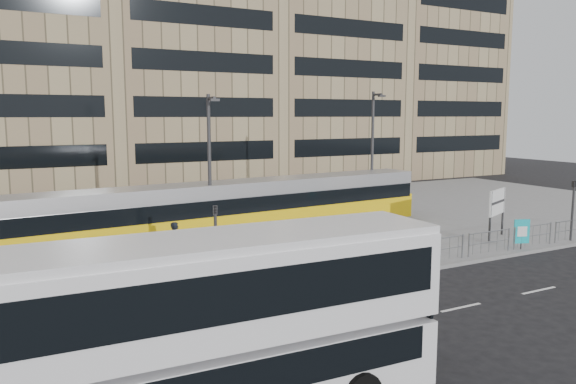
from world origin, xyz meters
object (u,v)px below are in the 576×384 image
tram (221,211)px  pedestrian (176,243)px  double_decker_bus (218,322)px  lamp_post_east (373,149)px  traffic_light_west (216,235)px  lamp_post_west (210,163)px  station_sign (497,204)px  traffic_light_east (573,203)px  ad_panel (522,232)px

tram → pedestrian: (-3.59, -3.85, -0.56)m
double_decker_bus → lamp_post_east: bearing=47.7°
double_decker_bus → traffic_light_west: 9.02m
traffic_light_west → lamp_post_west: size_ratio=0.42×
lamp_post_west → tram: bearing=46.3°
pedestrian → traffic_light_west: traffic_light_west is taller
double_decker_bus → pedestrian: (2.83, 12.28, -1.10)m
station_sign → traffic_light_east: (2.90, -2.29, 0.19)m
pedestrian → lamp_post_west: 5.06m
pedestrian → traffic_light_west: bearing=-150.7°
tram → pedestrian: 5.29m
double_decker_bus → lamp_post_east: size_ratio=1.29×
ad_panel → lamp_post_west: size_ratio=0.20×
double_decker_bus → tram: double_decker_bus is taller
ad_panel → traffic_light_west: 15.18m
tram → lamp_post_west: 2.90m
ad_panel → lamp_post_east: bearing=115.9°
lamp_post_east → pedestrian: bearing=-159.0°
tram → pedestrian: size_ratio=13.57×
lamp_post_east → double_decker_bus: bearing=-134.3°
station_sign → pedestrian: 16.66m
lamp_post_east → tram: bearing=-171.0°
tram → lamp_post_east: size_ratio=3.20×
station_sign → ad_panel: 2.74m
traffic_light_west → traffic_light_east: (18.94, -1.26, 0.00)m
ad_panel → traffic_light_west: traffic_light_west is taller
station_sign → lamp_post_west: bearing=133.9°
station_sign → traffic_light_east: size_ratio=0.83×
pedestrian → lamp_post_east: 15.98m
pedestrian → lamp_post_east: lamp_post_east is taller
pedestrian → lamp_post_east: bearing=-45.0°
lamp_post_west → lamp_post_east: 12.20m
pedestrian → lamp_post_east: size_ratio=0.24×
ad_panel → traffic_light_west: size_ratio=0.47×
tram → station_sign: tram is taller
traffic_light_east → lamp_post_east: lamp_post_east is taller
tram → lamp_post_east: 11.49m
ad_panel → lamp_post_west: lamp_post_west is taller
pedestrian → traffic_light_east: (19.30, -5.10, 1.05)m
ad_panel → lamp_post_west: (-12.74, 8.11, 3.22)m
traffic_light_east → pedestrian: bearing=158.2°
station_sign → double_decker_bus: bearing=-177.2°
ad_panel → traffic_light_east: size_ratio=0.47×
tram → lamp_post_east: bearing=4.6°
double_decker_bus → lamp_post_west: bearing=72.0°
double_decker_bus → station_sign: (19.23, 9.47, -0.24)m
double_decker_bus → pedestrian: 12.65m
double_decker_bus → station_sign: bearing=28.2°
ad_panel → lamp_post_west: bearing=168.9°
station_sign → lamp_post_east: 8.95m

